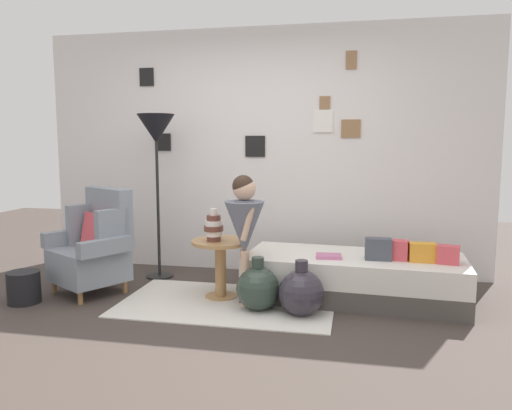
{
  "coord_description": "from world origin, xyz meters",
  "views": [
    {
      "loc": [
        1.01,
        -3.25,
        1.4
      ],
      "look_at": [
        0.15,
        0.95,
        0.85
      ],
      "focal_mm": 34.32,
      "sensor_mm": 36.0,
      "label": 1
    }
  ],
  "objects_px": {
    "armchair": "(95,246)",
    "book_on_daybed": "(329,256)",
    "floor_lamp": "(156,136)",
    "daybed": "(354,278)",
    "person_child": "(244,223)",
    "side_table": "(220,257)",
    "demijohn_near": "(258,288)",
    "vase_striped": "(214,228)",
    "magazine_basket": "(24,287)",
    "demijohn_far": "(301,292)"
  },
  "relations": [
    {
      "from": "daybed",
      "to": "book_on_daybed",
      "type": "bearing_deg",
      "value": -149.79
    },
    {
      "from": "daybed",
      "to": "demijohn_far",
      "type": "bearing_deg",
      "value": -129.88
    },
    {
      "from": "demijohn_near",
      "to": "magazine_basket",
      "type": "height_order",
      "value": "demijohn_near"
    },
    {
      "from": "book_on_daybed",
      "to": "demijohn_far",
      "type": "distance_m",
      "value": 0.47
    },
    {
      "from": "person_child",
      "to": "magazine_basket",
      "type": "xyz_separation_m",
      "value": [
        -1.91,
        -0.33,
        -0.58
      ]
    },
    {
      "from": "side_table",
      "to": "book_on_daybed",
      "type": "bearing_deg",
      "value": 3.6
    },
    {
      "from": "floor_lamp",
      "to": "book_on_daybed",
      "type": "distance_m",
      "value": 2.12
    },
    {
      "from": "daybed",
      "to": "side_table",
      "type": "bearing_deg",
      "value": -170.95
    },
    {
      "from": "armchair",
      "to": "magazine_basket",
      "type": "bearing_deg",
      "value": -136.08
    },
    {
      "from": "daybed",
      "to": "side_table",
      "type": "relative_size",
      "value": 3.68
    },
    {
      "from": "person_child",
      "to": "magazine_basket",
      "type": "distance_m",
      "value": 2.03
    },
    {
      "from": "armchair",
      "to": "demijohn_far",
      "type": "bearing_deg",
      "value": -7.4
    },
    {
      "from": "side_table",
      "to": "floor_lamp",
      "type": "height_order",
      "value": "floor_lamp"
    },
    {
      "from": "side_table",
      "to": "magazine_basket",
      "type": "distance_m",
      "value": 1.74
    },
    {
      "from": "armchair",
      "to": "demijohn_near",
      "type": "relative_size",
      "value": 2.14
    },
    {
      "from": "vase_striped",
      "to": "magazine_basket",
      "type": "distance_m",
      "value": 1.74
    },
    {
      "from": "magazine_basket",
      "to": "vase_striped",
      "type": "bearing_deg",
      "value": 15.28
    },
    {
      "from": "vase_striped",
      "to": "side_table",
      "type": "bearing_deg",
      "value": 44.66
    },
    {
      "from": "side_table",
      "to": "book_on_daybed",
      "type": "height_order",
      "value": "side_table"
    },
    {
      "from": "demijohn_far",
      "to": "magazine_basket",
      "type": "bearing_deg",
      "value": -175.82
    },
    {
      "from": "floor_lamp",
      "to": "daybed",
      "type": "bearing_deg",
      "value": -9.95
    },
    {
      "from": "side_table",
      "to": "book_on_daybed",
      "type": "relative_size",
      "value": 2.41
    },
    {
      "from": "daybed",
      "to": "person_child",
      "type": "height_order",
      "value": "person_child"
    },
    {
      "from": "floor_lamp",
      "to": "book_on_daybed",
      "type": "xyz_separation_m",
      "value": [
        1.78,
        -0.48,
        -1.05
      ]
    },
    {
      "from": "side_table",
      "to": "demijohn_near",
      "type": "height_order",
      "value": "side_table"
    },
    {
      "from": "armchair",
      "to": "book_on_daybed",
      "type": "xyz_separation_m",
      "value": [
        2.17,
        0.11,
        -0.02
      ]
    },
    {
      "from": "armchair",
      "to": "vase_striped",
      "type": "distance_m",
      "value": 1.18
    },
    {
      "from": "vase_striped",
      "to": "person_child",
      "type": "relative_size",
      "value": 0.26
    },
    {
      "from": "armchair",
      "to": "side_table",
      "type": "xyz_separation_m",
      "value": [
        1.2,
        0.05,
        -0.07
      ]
    },
    {
      "from": "floor_lamp",
      "to": "magazine_basket",
      "type": "height_order",
      "value": "floor_lamp"
    },
    {
      "from": "daybed",
      "to": "magazine_basket",
      "type": "bearing_deg",
      "value": -166.64
    },
    {
      "from": "vase_striped",
      "to": "magazine_basket",
      "type": "relative_size",
      "value": 1.04
    },
    {
      "from": "daybed",
      "to": "magazine_basket",
      "type": "xyz_separation_m",
      "value": [
        -2.83,
        -0.67,
        -0.06
      ]
    },
    {
      "from": "vase_striped",
      "to": "magazine_basket",
      "type": "height_order",
      "value": "vase_striped"
    },
    {
      "from": "armchair",
      "to": "side_table",
      "type": "distance_m",
      "value": 1.21
    },
    {
      "from": "floor_lamp",
      "to": "magazine_basket",
      "type": "bearing_deg",
      "value": -129.34
    },
    {
      "from": "side_table",
      "to": "person_child",
      "type": "distance_m",
      "value": 0.46
    },
    {
      "from": "side_table",
      "to": "demijohn_near",
      "type": "xyz_separation_m",
      "value": [
        0.4,
        -0.26,
        -0.19
      ]
    },
    {
      "from": "demijohn_far",
      "to": "person_child",
      "type": "bearing_deg",
      "value": 163.59
    },
    {
      "from": "person_child",
      "to": "demijohn_far",
      "type": "height_order",
      "value": "person_child"
    },
    {
      "from": "book_on_daybed",
      "to": "person_child",
      "type": "bearing_deg",
      "value": -162.63
    },
    {
      "from": "demijohn_near",
      "to": "book_on_daybed",
      "type": "bearing_deg",
      "value": 29.25
    },
    {
      "from": "armchair",
      "to": "person_child",
      "type": "distance_m",
      "value": 1.49
    },
    {
      "from": "person_child",
      "to": "floor_lamp",
      "type": "bearing_deg",
      "value": 146.99
    },
    {
      "from": "book_on_daybed",
      "to": "floor_lamp",
      "type": "bearing_deg",
      "value": 164.94
    },
    {
      "from": "side_table",
      "to": "demijohn_near",
      "type": "relative_size",
      "value": 1.17
    },
    {
      "from": "magazine_basket",
      "to": "side_table",
      "type": "bearing_deg",
      "value": 16.36
    },
    {
      "from": "demijohn_far",
      "to": "vase_striped",
      "type": "bearing_deg",
      "value": 162.11
    },
    {
      "from": "floor_lamp",
      "to": "demijohn_near",
      "type": "relative_size",
      "value": 3.72
    },
    {
      "from": "demijohn_near",
      "to": "vase_striped",
      "type": "bearing_deg",
      "value": 154.57
    }
  ]
}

